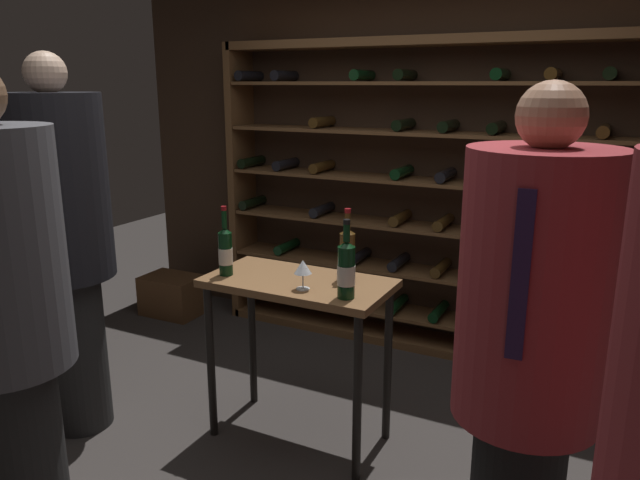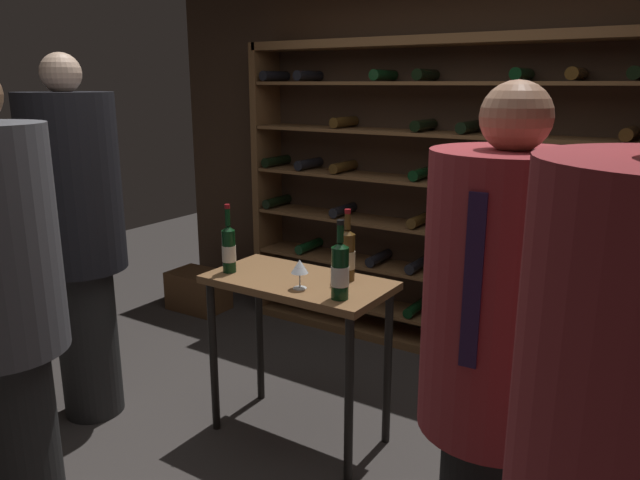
{
  "view_description": "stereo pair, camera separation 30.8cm",
  "coord_description": "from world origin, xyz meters",
  "views": [
    {
      "loc": [
        1.26,
        -2.39,
        1.9
      ],
      "look_at": [
        -0.1,
        0.26,
        1.12
      ],
      "focal_mm": 33.95,
      "sensor_mm": 36.0,
      "label": 1
    },
    {
      "loc": [
        1.53,
        -2.24,
        1.9
      ],
      "look_at": [
        -0.1,
        0.26,
        1.12
      ],
      "focal_mm": 33.95,
      "sensor_mm": 36.0,
      "label": 2
    }
  ],
  "objects": [
    {
      "name": "ground_plane",
      "position": [
        0.0,
        0.0,
        0.0
      ],
      "size": [
        9.76,
        9.76,
        0.0
      ],
      "primitive_type": "plane",
      "color": "#383330"
    },
    {
      "name": "back_wall",
      "position": [
        0.0,
        1.88,
        1.31
      ],
      "size": [
        5.02,
        0.1,
        2.63
      ],
      "primitive_type": "cube",
      "color": "#3D2B1E",
      "rests_on": "ground"
    },
    {
      "name": "wine_rack",
      "position": [
        0.01,
        1.67,
        1.09
      ],
      "size": [
        3.12,
        0.32,
        2.2
      ],
      "color": "brown",
      "rests_on": "ground"
    },
    {
      "name": "tasting_table",
      "position": [
        -0.2,
        0.2,
        0.77
      ],
      "size": [
        0.96,
        0.5,
        0.91
      ],
      "color": "brown",
      "rests_on": "ground"
    },
    {
      "name": "person_guest_khaki",
      "position": [
        -1.37,
        -0.25,
        1.13
      ],
      "size": [
        0.51,
        0.51,
        2.05
      ],
      "rotation": [
        0.0,
        0.0,
        -0.08
      ],
      "color": "#272727",
      "rests_on": "ground"
    },
    {
      "name": "person_guest_plum_blouse",
      "position": [
        1.04,
        -0.46,
        1.05
      ],
      "size": [
        0.48,
        0.49,
        1.91
      ],
      "rotation": [
        0.0,
        0.0,
        0.06
      ],
      "color": "black",
      "rests_on": "ground"
    },
    {
      "name": "wine_crate",
      "position": [
        -2.04,
        1.32,
        0.16
      ],
      "size": [
        0.48,
        0.35,
        0.33
      ],
      "primitive_type": "cube",
      "rotation": [
        0.0,
        0.0,
        0.01
      ],
      "color": "brown",
      "rests_on": "ground"
    },
    {
      "name": "wine_bottle_black_capsule",
      "position": [
        0.03,
        0.32,
        1.05
      ],
      "size": [
        0.08,
        0.08,
        0.37
      ],
      "color": "#4C3314",
      "rests_on": "tasting_table"
    },
    {
      "name": "wine_bottle_red_label",
      "position": [
        -0.58,
        0.1,
        1.04
      ],
      "size": [
        0.08,
        0.08,
        0.37
      ],
      "color": "black",
      "rests_on": "tasting_table"
    },
    {
      "name": "wine_bottle_gold_foil",
      "position": [
        0.14,
        0.07,
        1.05
      ],
      "size": [
        0.09,
        0.09,
        0.38
      ],
      "color": "black",
      "rests_on": "tasting_table"
    },
    {
      "name": "wine_glass_stemmed_right",
      "position": [
        -0.1,
        0.08,
        1.02
      ],
      "size": [
        0.09,
        0.09,
        0.15
      ],
      "color": "silver",
      "rests_on": "tasting_table"
    }
  ]
}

